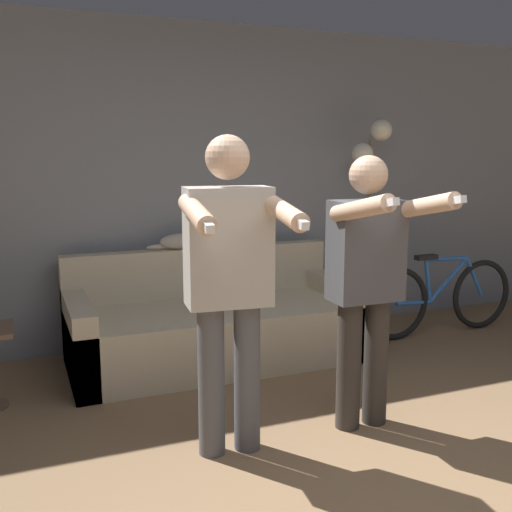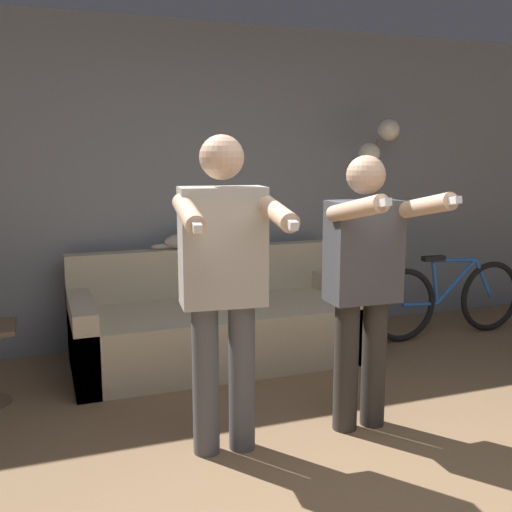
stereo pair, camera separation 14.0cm
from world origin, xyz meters
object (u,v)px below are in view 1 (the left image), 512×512
(cat, at_px, (182,240))
(floor_lamp, at_px, (371,169))
(person_left, at_px, (229,275))
(bicycle, at_px, (440,297))
(couch, at_px, (215,326))
(person_right, at_px, (367,275))

(cat, height_order, floor_lamp, floor_lamp)
(person_left, bearing_deg, bicycle, 34.32)
(couch, distance_m, floor_lamp, 1.90)
(person_left, xyz_separation_m, person_right, (0.82, -0.00, -0.06))
(bicycle, bearing_deg, person_right, -141.00)
(couch, bearing_deg, floor_lamp, 8.37)
(couch, height_order, floor_lamp, floor_lamp)
(cat, bearing_deg, person_left, -97.66)
(person_right, xyz_separation_m, floor_lamp, (1.05, 1.62, 0.53))
(couch, height_order, bicycle, couch)
(bicycle, bearing_deg, cat, 167.65)
(person_right, distance_m, bicycle, 2.12)
(person_right, relative_size, cat, 3.34)
(bicycle, bearing_deg, floor_lamp, 148.37)
(person_right, bearing_deg, floor_lamp, 58.04)
(couch, bearing_deg, bicycle, -3.16)
(couch, distance_m, bicycle, 2.03)
(couch, xyz_separation_m, cat, (-0.14, 0.36, 0.62))
(couch, height_order, person_right, person_right)
(cat, xyz_separation_m, bicycle, (2.17, -0.48, -0.56))
(person_right, height_order, cat, person_right)
(person_left, distance_m, cat, 1.78)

